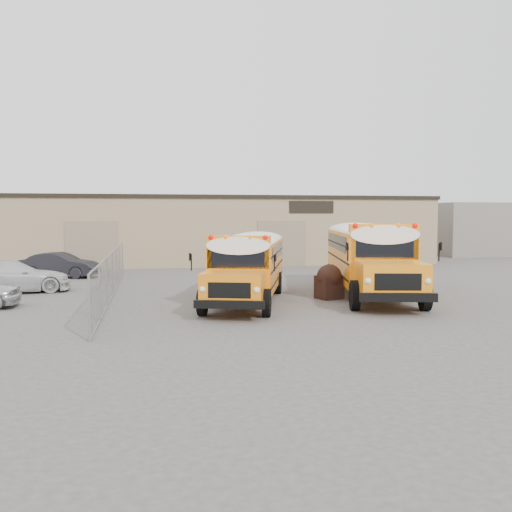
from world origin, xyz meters
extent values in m
plane|color=#4A4644|center=(0.00, 0.00, 0.00)|extent=(120.00, 120.00, 0.00)
cube|color=#877753|center=(0.00, 20.00, 2.25)|extent=(30.00, 10.00, 4.50)
cube|color=black|center=(0.00, 20.00, 4.55)|extent=(30.20, 10.20, 0.25)
cube|color=black|center=(6.00, 14.98, 3.90)|extent=(3.00, 0.08, 0.80)
cube|color=#82735C|center=(-8.00, 14.98, 1.50)|extent=(3.20, 0.08, 3.00)
cube|color=#82735C|center=(4.00, 14.98, 1.50)|extent=(3.20, 0.08, 3.00)
cylinder|color=gray|center=(-6.00, -6.00, 0.90)|extent=(0.07, 0.07, 1.80)
cylinder|color=gray|center=(-6.00, -3.00, 0.90)|extent=(0.07, 0.07, 1.80)
cylinder|color=gray|center=(-6.00, 0.00, 0.90)|extent=(0.07, 0.07, 1.80)
cylinder|color=gray|center=(-6.00, 3.00, 0.90)|extent=(0.07, 0.07, 1.80)
cylinder|color=gray|center=(-6.00, 6.00, 0.90)|extent=(0.07, 0.07, 1.80)
cylinder|color=gray|center=(-6.00, 9.00, 0.90)|extent=(0.07, 0.07, 1.80)
cylinder|color=gray|center=(-6.00, 12.00, 0.90)|extent=(0.07, 0.07, 1.80)
cylinder|color=gray|center=(-6.00, 3.00, 1.78)|extent=(0.05, 18.00, 0.05)
cylinder|color=gray|center=(-6.00, 3.00, 0.05)|extent=(0.05, 18.00, 0.05)
cube|color=gray|center=(-6.00, 3.00, 0.90)|extent=(0.02, 18.00, 1.70)
cube|color=gray|center=(24.00, 24.00, 2.20)|extent=(10.00, 8.00, 4.40)
cube|color=orange|center=(1.03, 6.40, 1.38)|extent=(4.08, 7.17, 1.84)
cube|color=orange|center=(-0.22, 2.19, 0.98)|extent=(2.45, 2.45, 1.03)
cube|color=black|center=(0.06, 3.16, 1.90)|extent=(1.78, 0.57, 0.67)
cube|color=white|center=(1.03, 6.40, 2.44)|extent=(4.10, 7.23, 0.36)
cube|color=orange|center=(0.12, 3.35, 2.46)|extent=(2.23, 1.05, 0.32)
sphere|color=#E50705|center=(-0.84, 3.42, 2.57)|extent=(0.18, 0.18, 0.18)
sphere|color=#E50705|center=(0.97, 2.89, 2.57)|extent=(0.18, 0.18, 0.18)
sphere|color=orange|center=(-0.34, 3.28, 2.57)|extent=(0.18, 0.18, 0.18)
sphere|color=orange|center=(0.47, 3.04, 2.57)|extent=(0.18, 0.18, 0.18)
cube|color=black|center=(-0.52, 1.18, 0.57)|extent=(2.16, 0.81, 0.25)
cube|color=black|center=(2.01, 9.72, 0.57)|extent=(2.16, 0.79, 0.25)
cube|color=black|center=(1.03, 6.40, 1.32)|extent=(4.08, 7.05, 0.05)
cube|color=black|center=(1.10, 6.66, 1.90)|extent=(3.80, 6.14, 0.56)
cylinder|color=black|center=(-1.21, 2.59, 0.47)|extent=(0.50, 0.96, 0.93)
cylinder|color=black|center=(0.83, 1.99, 0.47)|extent=(0.50, 0.96, 0.93)
cylinder|color=black|center=(0.39, 8.01, 0.47)|extent=(0.50, 0.96, 0.93)
cylinder|color=black|center=(2.43, 7.41, 0.47)|extent=(0.50, 0.96, 0.93)
cube|color=orange|center=(6.09, 8.13, 1.59)|extent=(4.13, 8.17, 2.11)
cube|color=orange|center=(5.04, 3.21, 1.12)|extent=(2.68, 2.68, 1.18)
cube|color=black|center=(5.28, 4.33, 2.18)|extent=(2.07, 0.50, 0.77)
cube|color=white|center=(6.09, 8.13, 2.79)|extent=(4.15, 8.25, 0.41)
cube|color=orange|center=(5.33, 4.56, 2.82)|extent=(2.57, 1.02, 0.37)
sphere|color=#E50705|center=(4.23, 4.56, 2.95)|extent=(0.21, 0.21, 0.21)
sphere|color=#E50705|center=(6.34, 4.11, 2.95)|extent=(0.21, 0.21, 0.21)
sphere|color=orange|center=(4.81, 4.43, 2.95)|extent=(0.21, 0.21, 0.21)
sphere|color=orange|center=(5.76, 4.23, 2.95)|extent=(0.21, 0.21, 0.21)
cube|color=black|center=(4.79, 2.02, 0.66)|extent=(2.51, 0.74, 0.29)
cube|color=black|center=(6.91, 12.01, 0.66)|extent=(2.50, 0.72, 0.29)
cube|color=black|center=(6.09, 8.13, 1.51)|extent=(4.14, 8.02, 0.06)
cube|color=black|center=(6.15, 8.43, 2.18)|extent=(3.90, 6.97, 0.64)
cylinder|color=black|center=(3.87, 3.57, 0.53)|extent=(0.50, 1.10, 1.07)
cylinder|color=black|center=(6.26, 3.06, 0.53)|extent=(0.50, 1.10, 1.07)
cylinder|color=black|center=(5.21, 9.91, 0.53)|extent=(0.50, 1.10, 1.07)
cylinder|color=black|center=(7.61, 9.40, 0.53)|extent=(0.50, 1.10, 1.07)
cube|color=black|center=(2.59, 0.44, 0.46)|extent=(1.13, 1.07, 0.92)
sphere|color=black|center=(2.59, 0.44, 0.88)|extent=(1.01, 1.01, 1.01)
imported|color=silver|center=(-10.32, 4.66, 0.70)|extent=(5.13, 2.88, 1.40)
imported|color=black|center=(-9.25, 10.68, 0.67)|extent=(4.33, 2.53, 1.35)
camera|label=1|loc=(-4.38, -21.28, 3.30)|focal=40.00mm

